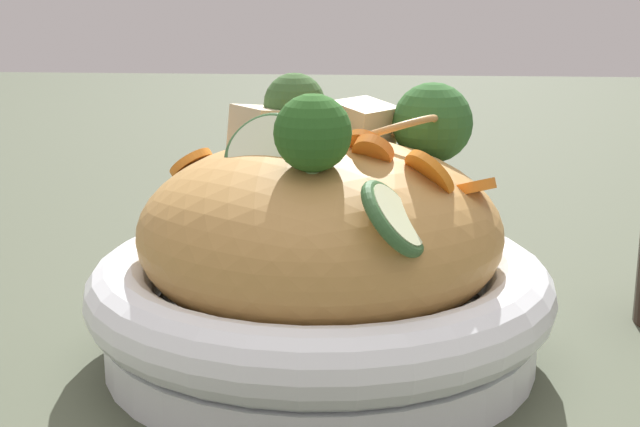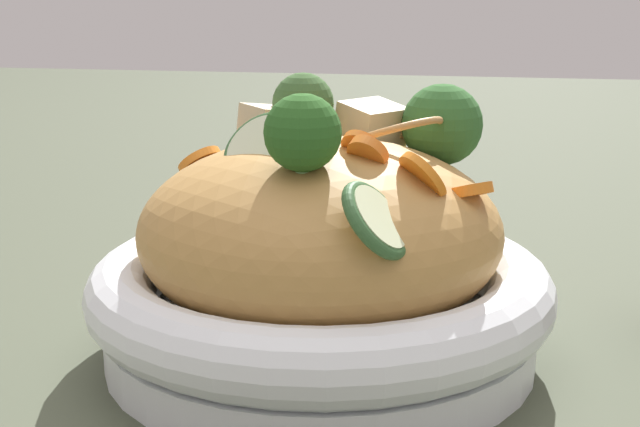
{
  "view_description": "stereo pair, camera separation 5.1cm",
  "coord_description": "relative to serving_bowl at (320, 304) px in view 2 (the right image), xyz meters",
  "views": [
    {
      "loc": [
        0.5,
        0.04,
        0.22
      ],
      "look_at": [
        0.0,
        0.0,
        0.09
      ],
      "focal_mm": 51.94,
      "sensor_mm": 36.0,
      "label": 1
    },
    {
      "loc": [
        0.49,
        0.09,
        0.22
      ],
      "look_at": [
        0.0,
        0.0,
        0.09
      ],
      "focal_mm": 51.94,
      "sensor_mm": 36.0,
      "label": 2
    }
  ],
  "objects": [
    {
      "name": "broccoli_florets",
      "position": [
        -0.03,
        0.03,
        0.1
      ],
      "size": [
        0.16,
        0.14,
        0.07
      ],
      "color": "#A5BA76",
      "rests_on": "serving_bowl"
    },
    {
      "name": "zucchini_slices",
      "position": [
        0.05,
        0.01,
        0.08
      ],
      "size": [
        0.11,
        0.12,
        0.06
      ],
      "color": "beige",
      "rests_on": "serving_bowl"
    },
    {
      "name": "noodle_heap",
      "position": [
        -0.0,
        0.0,
        0.04
      ],
      "size": [
        0.2,
        0.2,
        0.12
      ],
      "color": "#B48444",
      "rests_on": "serving_bowl"
    },
    {
      "name": "carrot_coins",
      "position": [
        0.01,
        0.02,
        0.08
      ],
      "size": [
        0.1,
        0.19,
        0.04
      ],
      "color": "orange",
      "rests_on": "serving_bowl"
    },
    {
      "name": "chicken_chunks",
      "position": [
        -0.05,
        -0.0,
        0.09
      ],
      "size": [
        0.06,
        0.1,
        0.04
      ],
      "color": "beige",
      "rests_on": "serving_bowl"
    },
    {
      "name": "ground_plane",
      "position": [
        0.0,
        0.0,
        -0.03
      ],
      "size": [
        3.0,
        3.0,
        0.0
      ],
      "primitive_type": "plane",
      "color": "#464D3B"
    },
    {
      "name": "serving_bowl",
      "position": [
        0.0,
        0.0,
        0.0
      ],
      "size": [
        0.26,
        0.26,
        0.06
      ],
      "color": "white",
      "rests_on": "ground_plane"
    }
  ]
}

